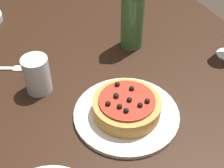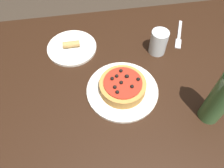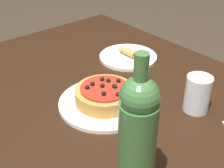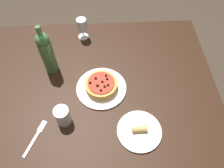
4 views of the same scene
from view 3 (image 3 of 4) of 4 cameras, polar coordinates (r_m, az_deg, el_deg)
dining_table at (r=0.92m, az=2.96°, el=-11.13°), size 1.59×1.08×0.71m
dinner_plate at (r=0.96m, az=-1.30°, el=-3.43°), size 0.28×0.28×0.01m
pizza at (r=0.94m, az=-1.31°, el=-1.92°), size 0.18×0.18×0.06m
wine_bottle at (r=0.62m, az=4.67°, el=-9.78°), size 0.08×0.08×0.33m
water_cup at (r=0.94m, az=15.38°, el=-1.74°), size 0.08×0.08×0.11m
side_plate at (r=1.23m, az=2.96°, el=5.05°), size 0.23×0.23×0.04m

